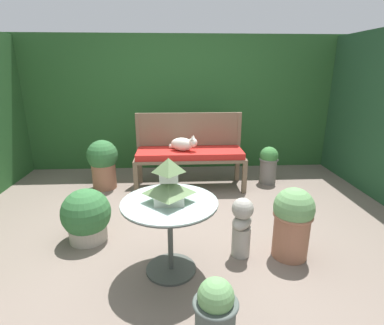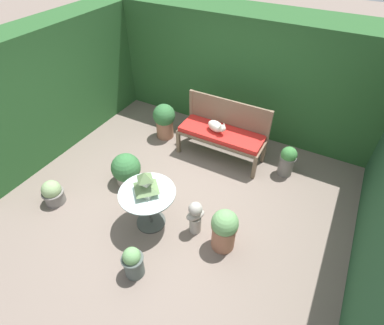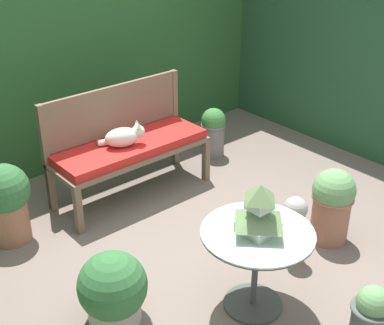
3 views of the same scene
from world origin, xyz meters
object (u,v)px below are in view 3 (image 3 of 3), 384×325
(patio_table, at_px, (257,248))
(potted_plant_table_far, at_px, (213,131))
(cat, at_px, (124,136))
(garden_bust, at_px, (294,226))
(garden_bench, at_px, (131,150))
(pagoda_birdhouse, at_px, (259,212))
(potted_plant_bench_right, at_px, (332,203))
(potted_plant_table_near, at_px, (371,318))
(potted_plant_bench_left, at_px, (5,200))
(potted_plant_hedge_corner, at_px, (113,290))

(patio_table, relative_size, potted_plant_table_far, 1.39)
(cat, relative_size, garden_bust, 0.69)
(garden_bench, distance_m, patio_table, 1.87)
(cat, bearing_deg, patio_table, -74.95)
(garden_bust, bearing_deg, pagoda_birdhouse, 139.13)
(garden_bench, xyz_separation_m, potted_plant_table_far, (1.17, 0.12, -0.18))
(pagoda_birdhouse, bearing_deg, cat, 84.80)
(garden_bench, relative_size, potted_plant_bench_right, 2.31)
(potted_plant_table_far, relative_size, potted_plant_table_near, 1.14)
(patio_table, xyz_separation_m, garden_bust, (0.64, 0.19, -0.20))
(potted_plant_bench_right, height_order, potted_plant_table_near, potted_plant_bench_right)
(potted_plant_bench_left, height_order, potted_plant_table_far, potted_plant_bench_left)
(pagoda_birdhouse, distance_m, potted_plant_table_near, 0.97)
(potted_plant_bench_left, xyz_separation_m, potted_plant_bench_right, (2.05, -1.76, -0.03))
(cat, height_order, garden_bust, cat)
(cat, relative_size, potted_plant_table_near, 0.81)
(cat, height_order, potted_plant_table_far, cat)
(garden_bust, bearing_deg, potted_plant_table_near, -168.15)
(garden_bench, height_order, potted_plant_hedge_corner, garden_bench)
(cat, height_order, potted_plant_bench_left, cat)
(garden_bench, relative_size, potted_plant_table_far, 2.75)
(garden_bench, bearing_deg, garden_bust, -77.07)
(garden_bench, distance_m, potted_plant_hedge_corner, 1.72)
(potted_plant_bench_left, bearing_deg, garden_bench, -2.72)
(patio_table, distance_m, pagoda_birdhouse, 0.29)
(patio_table, distance_m, potted_plant_table_near, 0.84)
(pagoda_birdhouse, bearing_deg, potted_plant_table_far, 54.20)
(garden_bench, xyz_separation_m, potted_plant_bench_left, (-1.22, 0.06, -0.09))
(potted_plant_bench_right, bearing_deg, cat, 118.64)
(garden_bench, height_order, potted_plant_bench_left, potted_plant_bench_left)
(potted_plant_table_far, height_order, potted_plant_table_near, potted_plant_table_far)
(garden_bust, height_order, potted_plant_table_near, garden_bust)
(potted_plant_bench_right, xyz_separation_m, potted_plant_table_near, (-0.80, -0.90, -0.11))
(cat, bearing_deg, garden_bench, 39.18)
(cat, height_order, pagoda_birdhouse, pagoda_birdhouse)
(garden_bench, bearing_deg, patio_table, -97.77)
(garden_bust, bearing_deg, garden_bench, 45.82)
(potted_plant_hedge_corner, bearing_deg, garden_bench, 50.68)
(garden_bust, bearing_deg, patio_table, 139.13)
(garden_bust, relative_size, potted_plant_table_near, 1.16)
(pagoda_birdhouse, height_order, potted_plant_table_far, pagoda_birdhouse)
(pagoda_birdhouse, relative_size, potted_plant_hedge_corner, 0.67)
(potted_plant_hedge_corner, height_order, potted_plant_bench_left, potted_plant_bench_left)
(patio_table, height_order, potted_plant_table_far, patio_table)
(garden_bench, relative_size, pagoda_birdhouse, 4.25)
(garden_bust, height_order, potted_plant_bench_right, potted_plant_bench_right)
(patio_table, relative_size, potted_plant_bench_right, 1.17)
(cat, distance_m, potted_plant_bench_right, 1.93)
(pagoda_birdhouse, bearing_deg, potted_plant_bench_right, 7.88)
(potted_plant_hedge_corner, distance_m, potted_plant_table_far, 2.68)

